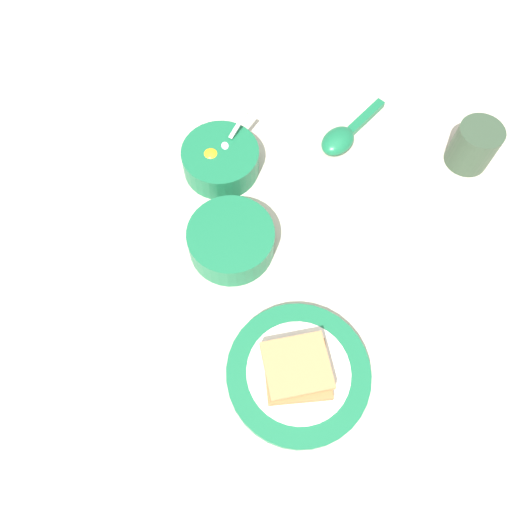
{
  "coord_description": "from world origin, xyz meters",
  "views": [
    {
      "loc": [
        -0.37,
        0.27,
        0.74
      ],
      "look_at": [
        -0.03,
        0.22,
        0.02
      ],
      "focal_mm": 35.0,
      "sensor_mm": 36.0,
      "label": 1
    }
  ],
  "objects_px": {
    "egg_bowl": "(221,159)",
    "toast_sandwich": "(297,369)",
    "toast_plate": "(298,373)",
    "drinking_cup": "(474,145)",
    "soup_spoon": "(343,137)",
    "congee_bowl": "(231,242)"
  },
  "relations": [
    {
      "from": "egg_bowl",
      "to": "soup_spoon",
      "type": "bearing_deg",
      "value": -82.83
    },
    {
      "from": "toast_plate",
      "to": "congee_bowl",
      "type": "bearing_deg",
      "value": 18.18
    },
    {
      "from": "toast_plate",
      "to": "soup_spoon",
      "type": "distance_m",
      "value": 0.44
    },
    {
      "from": "egg_bowl",
      "to": "toast_sandwich",
      "type": "relative_size",
      "value": 1.4
    },
    {
      "from": "drinking_cup",
      "to": "toast_sandwich",
      "type": "bearing_deg",
      "value": 132.25
    },
    {
      "from": "egg_bowl",
      "to": "soup_spoon",
      "type": "xyz_separation_m",
      "value": [
        0.03,
        -0.23,
        -0.01
      ]
    },
    {
      "from": "soup_spoon",
      "to": "drinking_cup",
      "type": "bearing_deg",
      "value": -108.51
    },
    {
      "from": "soup_spoon",
      "to": "toast_sandwich",
      "type": "bearing_deg",
      "value": 158.84
    },
    {
      "from": "congee_bowl",
      "to": "soup_spoon",
      "type": "bearing_deg",
      "value": -49.57
    },
    {
      "from": "soup_spoon",
      "to": "drinking_cup",
      "type": "relative_size",
      "value": 1.88
    },
    {
      "from": "toast_plate",
      "to": "toast_sandwich",
      "type": "distance_m",
      "value": 0.02
    },
    {
      "from": "toast_plate",
      "to": "congee_bowl",
      "type": "height_order",
      "value": "congee_bowl"
    },
    {
      "from": "drinking_cup",
      "to": "toast_plate",
      "type": "bearing_deg",
      "value": 132.68
    },
    {
      "from": "toast_plate",
      "to": "congee_bowl",
      "type": "xyz_separation_m",
      "value": [
        0.22,
        0.07,
        0.02
      ]
    },
    {
      "from": "congee_bowl",
      "to": "toast_sandwich",
      "type": "bearing_deg",
      "value": -162.44
    },
    {
      "from": "toast_plate",
      "to": "drinking_cup",
      "type": "height_order",
      "value": "drinking_cup"
    },
    {
      "from": "egg_bowl",
      "to": "drinking_cup",
      "type": "xyz_separation_m",
      "value": [
        -0.04,
        -0.44,
        0.02
      ]
    },
    {
      "from": "soup_spoon",
      "to": "congee_bowl",
      "type": "xyz_separation_m",
      "value": [
        -0.19,
        0.23,
        0.01
      ]
    },
    {
      "from": "toast_sandwich",
      "to": "congee_bowl",
      "type": "distance_m",
      "value": 0.23
    },
    {
      "from": "toast_plate",
      "to": "drinking_cup",
      "type": "relative_size",
      "value": 2.6
    },
    {
      "from": "toast_plate",
      "to": "toast_sandwich",
      "type": "height_order",
      "value": "toast_sandwich"
    },
    {
      "from": "toast_plate",
      "to": "egg_bowl",
      "type": "bearing_deg",
      "value": 10.5
    }
  ]
}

